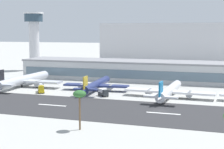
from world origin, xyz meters
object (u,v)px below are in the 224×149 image
at_px(airliner_blue_tail_gate_2, 169,91).
at_px(service_fuel_truck_0, 41,88).
at_px(terminal_building, 152,71).
at_px(airliner_gold_tail_gate_1, 96,85).
at_px(control_tower, 34,35).
at_px(distant_hotel_block, 172,44).
at_px(palm_tree_2, 80,95).
at_px(service_box_truck_1, 103,92).
at_px(airliner_black_tail_gate_0, 22,80).

distance_m(airliner_blue_tail_gate_2, service_fuel_truck_0, 59.64).
relative_size(terminal_building, airliner_gold_tail_gate_1, 3.66).
relative_size(control_tower, airliner_blue_tail_gate_2, 0.95).
bearing_deg(airliner_gold_tail_gate_1, distant_hotel_block, -9.13).
xyz_separation_m(airliner_blue_tail_gate_2, service_fuel_truck_0, (-59.42, -5.07, -0.93)).
bearing_deg(service_fuel_truck_0, airliner_blue_tail_gate_2, 62.93).
distance_m(control_tower, distant_hotel_block, 123.50).
relative_size(airliner_blue_tail_gate_2, service_fuel_truck_0, 5.18).
distance_m(distant_hotel_block, airliner_gold_tail_gate_1, 159.09).
height_order(airliner_blue_tail_gate_2, palm_tree_2, palm_tree_2).
bearing_deg(palm_tree_2, airliner_gold_tail_gate_1, 107.12).
relative_size(service_box_truck_1, palm_tree_2, 0.51).
bearing_deg(airliner_black_tail_gate_0, airliner_gold_tail_gate_1, -90.27).
bearing_deg(airliner_black_tail_gate_0, airliner_blue_tail_gate_2, -95.75).
bearing_deg(service_fuel_truck_0, control_tower, -179.68).
height_order(terminal_building, service_fuel_truck_0, terminal_building).
distance_m(airliner_black_tail_gate_0, service_box_truck_1, 50.24).
height_order(distant_hotel_block, service_box_truck_1, distant_hotel_block).
distance_m(airliner_black_tail_gate_0, airliner_blue_tail_gate_2, 77.41).
height_order(terminal_building, service_box_truck_1, terminal_building).
distance_m(terminal_building, airliner_blue_tail_gate_2, 53.86).
bearing_deg(terminal_building, service_box_truck_1, -100.13).
xyz_separation_m(airliner_black_tail_gate_0, palm_tree_2, (60.55, -64.18, 6.77)).
bearing_deg(service_box_truck_1, service_fuel_truck_0, -136.48).
distance_m(control_tower, airliner_gold_tail_gate_1, 107.13).
relative_size(terminal_building, palm_tree_2, 13.46).
height_order(distant_hotel_block, airliner_black_tail_gate_0, distant_hotel_block).
xyz_separation_m(terminal_building, airliner_blue_tail_gate_2, (18.34, -50.56, -2.80)).
height_order(terminal_building, palm_tree_2, palm_tree_2).
distance_m(terminal_building, service_fuel_truck_0, 69.26).
height_order(control_tower, palm_tree_2, control_tower).
distance_m(distant_hotel_block, service_box_truck_1, 170.72).
xyz_separation_m(terminal_building, airliner_black_tail_gate_0, (-58.80, -44.07, -2.35)).
xyz_separation_m(airliner_blue_tail_gate_2, palm_tree_2, (-16.59, -57.69, 7.23)).
height_order(airliner_blue_tail_gate_2, service_fuel_truck_0, airliner_blue_tail_gate_2).
height_order(service_fuel_truck_0, service_box_truck_1, service_fuel_truck_0).
bearing_deg(airliner_gold_tail_gate_1, airliner_blue_tail_gate_2, -105.47).
bearing_deg(distant_hotel_block, palm_tree_2, -88.05).
relative_size(control_tower, airliner_black_tail_gate_0, 0.83).
height_order(service_box_truck_1, palm_tree_2, palm_tree_2).
xyz_separation_m(terminal_building, service_fuel_truck_0, (-41.08, -55.63, -3.73)).
bearing_deg(distant_hotel_block, control_tower, -135.74).
relative_size(control_tower, palm_tree_2, 3.62).
height_order(terminal_building, airliner_blue_tail_gate_2, terminal_building).
xyz_separation_m(control_tower, distant_hotel_block, (88.24, 85.99, -8.40)).
xyz_separation_m(distant_hotel_block, palm_tree_2, (7.58, -222.57, -7.59)).
xyz_separation_m(distant_hotel_block, service_fuel_truck_0, (-35.25, -169.95, -15.75)).
distance_m(control_tower, service_box_truck_1, 121.32).
distance_m(control_tower, airliner_blue_tail_gate_2, 139.28).
height_order(control_tower, distant_hotel_block, control_tower).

